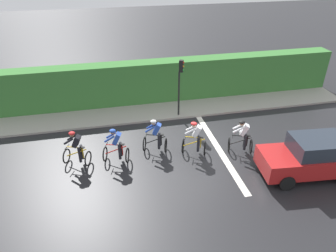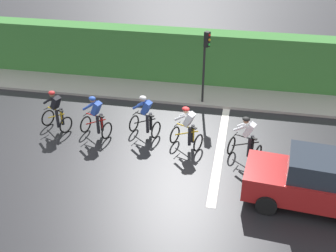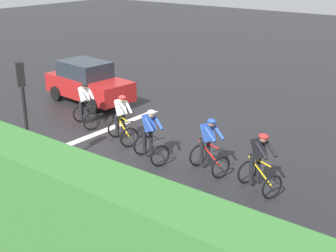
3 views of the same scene
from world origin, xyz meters
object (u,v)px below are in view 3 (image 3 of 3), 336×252
cyclist_second (209,146)px  cyclist_mid (150,136)px  cyclist_trailing (85,105)px  car_red (88,82)px  cyclist_fourth (122,119)px  traffic_light_near_crossing (24,103)px  cyclist_lead (259,163)px

cyclist_second → cyclist_mid: (0.42, -1.86, 0.00)m
cyclist_trailing → car_red: bearing=-135.1°
cyclist_second → cyclist_fourth: bearing=-92.6°
cyclist_second → traffic_light_near_crossing: bearing=-47.6°
cyclist_trailing → car_red: 3.02m
cyclist_fourth → car_red: size_ratio=0.39×
cyclist_fourth → car_red: bearing=-120.0°
cyclist_second → traffic_light_near_crossing: traffic_light_near_crossing is taller
cyclist_trailing → car_red: (-2.14, -2.13, 0.08)m
cyclist_lead → cyclist_trailing: (-0.66, -7.46, 0.00)m
cyclist_trailing → traffic_light_near_crossing: 4.64m
cyclist_second → cyclist_fourth: size_ratio=1.00×
cyclist_lead → traffic_light_near_crossing: size_ratio=0.50×
cyclist_mid → car_red: size_ratio=0.39×
cyclist_fourth → cyclist_trailing: (-0.34, -2.16, 0.00)m
cyclist_trailing → traffic_light_near_crossing: size_ratio=0.50×
cyclist_lead → cyclist_second: (-0.16, -1.71, 0.00)m
cyclist_mid → traffic_light_near_crossing: bearing=-32.3°
cyclist_mid → cyclist_fourth: same height
traffic_light_near_crossing → car_red: bearing=-145.9°
cyclist_mid → cyclist_trailing: 4.00m
cyclist_fourth → traffic_light_near_crossing: 3.88m
cyclist_second → car_red: size_ratio=0.39×
car_red → traffic_light_near_crossing: size_ratio=1.27×
cyclist_fourth → traffic_light_near_crossing: size_ratio=0.50×
cyclist_fourth → cyclist_second: bearing=87.4°
cyclist_second → car_red: 8.31m
cyclist_lead → car_red: 9.99m
cyclist_mid → traffic_light_near_crossing: traffic_light_near_crossing is taller
cyclist_second → cyclist_mid: size_ratio=1.00×
cyclist_lead → cyclist_mid: bearing=-85.7°
cyclist_second → cyclist_mid: bearing=-77.1°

